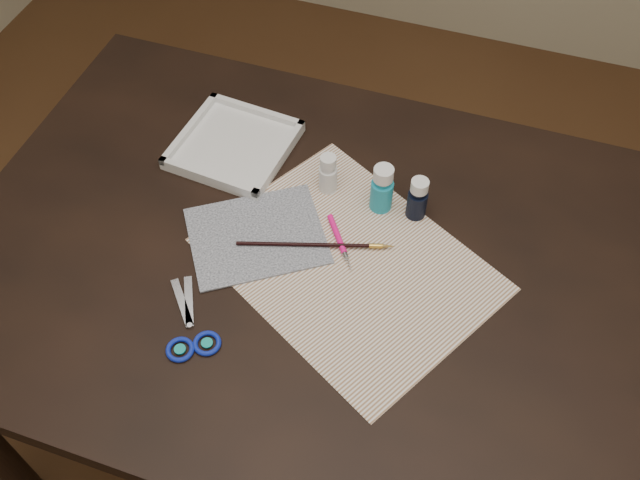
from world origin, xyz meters
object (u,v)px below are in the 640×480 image
(canvas, at_px, (257,236))
(paint_bottle_navy, at_px, (418,198))
(paper, at_px, (349,264))
(scissors, at_px, (184,318))
(paint_bottle_white, at_px, (328,173))
(paint_bottle_cyan, at_px, (382,188))
(palette_tray, at_px, (234,145))

(canvas, relative_size, paint_bottle_navy, 2.64)
(paper, distance_m, scissors, 0.30)
(paint_bottle_white, relative_size, paint_bottle_cyan, 0.83)
(paint_bottle_navy, height_order, palette_tray, paint_bottle_navy)
(paper, height_order, paint_bottle_cyan, paint_bottle_cyan)
(paint_bottle_cyan, bearing_deg, canvas, -143.65)
(canvas, relative_size, scissors, 1.32)
(paint_bottle_navy, xyz_separation_m, palette_tray, (-0.38, 0.05, -0.03))
(paint_bottle_white, distance_m, paint_bottle_cyan, 0.11)
(paper, xyz_separation_m, paint_bottle_white, (-0.09, 0.16, 0.04))
(paper, relative_size, paint_bottle_white, 5.63)
(paint_bottle_cyan, xyz_separation_m, palette_tray, (-0.31, 0.05, -0.04))
(paper, xyz_separation_m, canvas, (-0.17, 0.00, 0.00))
(scissors, bearing_deg, paper, -89.69)
(canvas, xyz_separation_m, paint_bottle_white, (0.08, 0.15, 0.04))
(paint_bottle_navy, xyz_separation_m, scissors, (-0.30, -0.34, -0.04))
(paper, height_order, palette_tray, palette_tray)
(paint_bottle_white, xyz_separation_m, scissors, (-0.13, -0.35, -0.04))
(paint_bottle_cyan, height_order, paint_bottle_navy, paint_bottle_cyan)
(paint_bottle_cyan, bearing_deg, paint_bottle_white, 174.04)
(paint_bottle_cyan, distance_m, scissors, 0.42)
(paper, height_order, paint_bottle_navy, paint_bottle_navy)
(paper, height_order, scissors, scissors)
(canvas, relative_size, palette_tray, 1.11)
(paint_bottle_white, bearing_deg, palette_tray, 169.46)
(paint_bottle_cyan, height_order, palette_tray, paint_bottle_cyan)
(scissors, height_order, palette_tray, palette_tray)
(paint_bottle_white, bearing_deg, scissors, -110.69)
(canvas, distance_m, paint_bottle_cyan, 0.24)
(paper, relative_size, scissors, 2.64)
(paint_bottle_navy, bearing_deg, canvas, -150.90)
(paint_bottle_white, bearing_deg, paint_bottle_cyan, -5.96)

